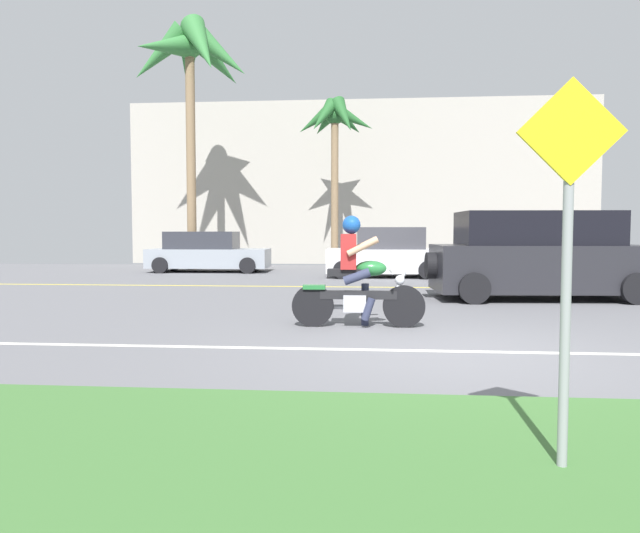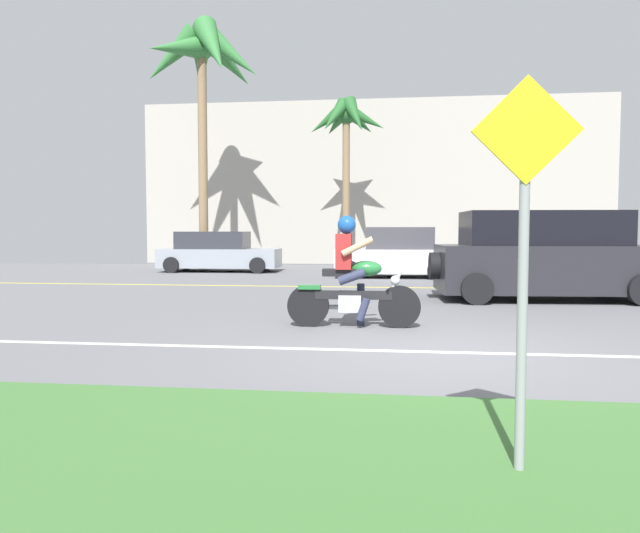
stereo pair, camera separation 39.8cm
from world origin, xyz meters
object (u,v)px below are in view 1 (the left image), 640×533
object	(u,v)px
parked_car_0	(207,253)
motorcyclist	(357,280)
suv_nearby	(538,257)
parked_car_1	(385,254)
palm_tree_0	(335,127)
street_sign	(568,236)
palm_tree_1	(192,61)

from	to	relation	value
parked_car_0	motorcyclist	bearing A→B (deg)	-64.41
suv_nearby	parked_car_1	xyz separation A→B (m)	(-3.15, 5.93, -0.18)
motorcyclist	palm_tree_0	distance (m)	15.39
suv_nearby	palm_tree_0	world-z (taller)	palm_tree_0
parked_car_1	motorcyclist	bearing A→B (deg)	-93.68
motorcyclist	street_sign	bearing A→B (deg)	-75.94
motorcyclist	palm_tree_1	size ratio (longest dim) A/B	0.22
suv_nearby	street_sign	distance (m)	9.88
palm_tree_1	street_sign	size ratio (longest dim) A/B	3.97
palm_tree_1	street_sign	bearing A→B (deg)	-66.93
suv_nearby	parked_car_1	bearing A→B (deg)	117.97
parked_car_0	palm_tree_1	bearing A→B (deg)	124.54
suv_nearby	street_sign	xyz separation A→B (m)	(-2.42, -9.56, 0.52)
street_sign	parked_car_0	bearing A→B (deg)	112.14
motorcyclist	street_sign	size ratio (longest dim) A/B	0.87
suv_nearby	palm_tree_0	xyz separation A→B (m)	(-5.05, 10.48, 4.62)
suv_nearby	palm_tree_0	distance (m)	12.51
parked_car_1	palm_tree_0	size ratio (longest dim) A/B	0.55
motorcyclist	palm_tree_1	bearing A→B (deg)	116.52
palm_tree_0	street_sign	xyz separation A→B (m)	(2.62, -20.04, -4.09)
suv_nearby	parked_car_0	distance (m)	12.27
motorcyclist	parked_car_0	xyz separation A→B (m)	(-5.69, 11.87, -0.04)
street_sign	suv_nearby	bearing A→B (deg)	75.79
suv_nearby	palm_tree_1	world-z (taller)	palm_tree_1
parked_car_0	parked_car_1	distance (m)	6.60
motorcyclist	parked_car_0	size ratio (longest dim) A/B	0.47
suv_nearby	street_sign	bearing A→B (deg)	-104.21
parked_car_0	parked_car_1	size ratio (longest dim) A/B	1.17
parked_car_1	palm_tree_1	bearing A→B (deg)	156.55
suv_nearby	street_sign	world-z (taller)	street_sign
motorcyclist	parked_car_0	distance (m)	13.16
motorcyclist	parked_car_1	world-z (taller)	motorcyclist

